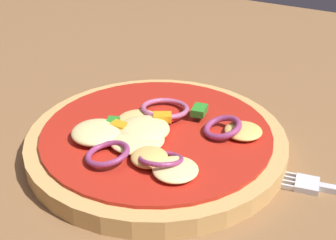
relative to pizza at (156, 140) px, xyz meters
name	(u,v)px	position (x,y,z in m)	size (l,w,h in m)	color
dining_table	(219,160)	(0.04, 0.04, -0.03)	(1.24, 0.92, 0.04)	brown
pizza	(156,140)	(0.00, 0.00, 0.00)	(0.22, 0.22, 0.03)	tan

